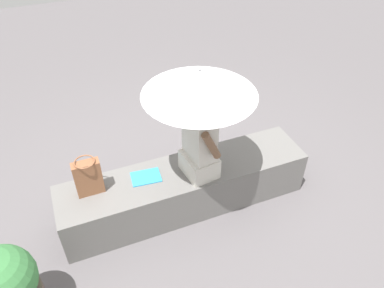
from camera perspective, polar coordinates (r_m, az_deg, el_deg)
ground_plane at (r=4.06m, az=-0.99°, el=-9.10°), size 14.00×14.00×0.00m
stone_bench at (r=3.88m, az=-1.03°, el=-6.71°), size 2.51×0.56×0.49m
person_seated at (r=3.43m, az=1.15°, el=0.38°), size 0.32×0.49×0.90m
parasol at (r=3.04m, az=1.14°, el=9.31°), size 0.97×0.97×1.16m
handbag_black at (r=3.50m, az=-15.47°, el=-4.87°), size 0.24×0.18×0.38m
magazine at (r=3.66m, az=-7.00°, el=-4.99°), size 0.30×0.23×0.01m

